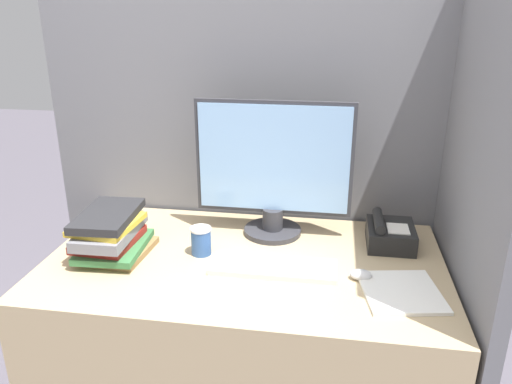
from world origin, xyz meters
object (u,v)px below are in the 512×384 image
monitor (273,173)px  desk_telephone (389,234)px  keyboard (273,267)px  mouse (361,275)px  book_stack (111,234)px  coffee_cup (201,241)px

monitor → desk_telephone: bearing=-4.3°
keyboard → mouse: size_ratio=5.99×
keyboard → book_stack: book_stack is taller
coffee_cup → book_stack: (-0.31, -0.05, 0.03)m
coffee_cup → desk_telephone: size_ratio=0.50×
monitor → keyboard: size_ratio=1.40×
coffee_cup → mouse: bearing=-9.3°
monitor → keyboard: (0.04, -0.29, -0.24)m
keyboard → desk_telephone: (0.40, 0.25, 0.03)m
monitor → coffee_cup: bearing=-137.3°
book_stack → coffee_cup: bearing=9.5°
keyboard → desk_telephone: bearing=32.6°
keyboard → book_stack: (-0.58, 0.02, 0.07)m
book_stack → desk_telephone: 1.00m
monitor → book_stack: monitor is taller
keyboard → desk_telephone: 0.47m
monitor → keyboard: 0.37m
mouse → desk_telephone: size_ratio=0.35×
monitor → desk_telephone: 0.48m
mouse → desk_telephone: 0.29m
book_stack → mouse: bearing=-2.5°
mouse → book_stack: (-0.86, 0.04, 0.06)m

